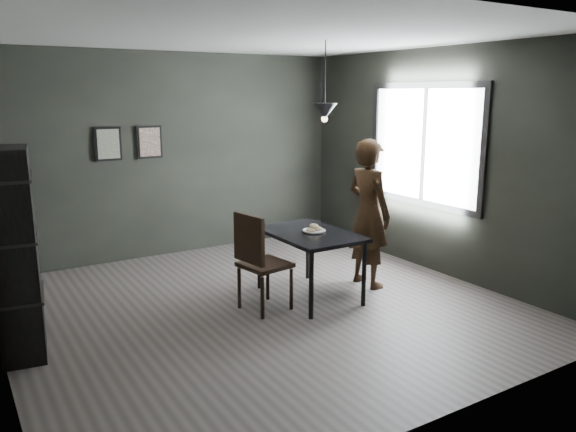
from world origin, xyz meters
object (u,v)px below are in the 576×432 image
pendant_lamp (325,111)px  wood_chair (258,256)px  woman (369,213)px  shelf_unit (15,255)px  cafe_table (310,239)px  white_plate (314,231)px

pendant_lamp → wood_chair: bearing=-169.5°
pendant_lamp → woman: bearing=-12.2°
shelf_unit → pendant_lamp: size_ratio=2.10×
cafe_table → wood_chair: size_ratio=1.14×
cafe_table → shelf_unit: bearing=177.5°
cafe_table → pendant_lamp: (0.25, 0.10, 1.38)m
shelf_unit → pendant_lamp: 3.37m
white_plate → shelf_unit: size_ratio=0.13×
woman → pendant_lamp: 1.31m
woman → cafe_table: bearing=85.0°
cafe_table → shelf_unit: 2.93m
woman → wood_chair: (-1.51, -0.05, -0.27)m
wood_chair → shelf_unit: shelf_unit is taller
woman → wood_chair: bearing=88.6°
wood_chair → pendant_lamp: pendant_lamp is taller
cafe_table → woman: bearing=-1.5°
pendant_lamp → white_plate: bearing=-149.9°
white_plate → shelf_unit: (-2.97, 0.15, 0.15)m
white_plate → pendant_lamp: (0.20, 0.12, 1.29)m
cafe_table → pendant_lamp: pendant_lamp is taller
cafe_table → white_plate: (0.05, -0.02, 0.08)m
shelf_unit → pendant_lamp: pendant_lamp is taller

